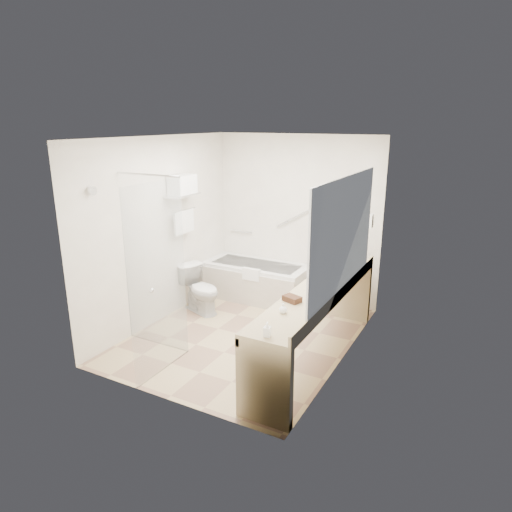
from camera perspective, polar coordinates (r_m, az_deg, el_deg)
The scene contains 25 objects.
floor at distance 6.02m, azimuth -1.37°, elevation -9.88°, with size 3.20×3.20×0.00m, color tan.
ceiling at distance 5.39m, azimuth -1.56°, elevation 14.62°, with size 2.60×3.20×0.10m, color white.
wall_back at distance 6.97m, azimuth 5.07°, elevation 4.68°, with size 2.60×0.10×2.50m, color white.
wall_front at distance 4.32m, azimuth -12.00°, elevation -3.22°, with size 2.60×0.10×2.50m, color white.
wall_left at distance 6.30m, azimuth -11.81°, elevation 3.09°, with size 0.10×3.20×2.50m, color white.
wall_right at distance 5.08m, azimuth 11.39°, elevation -0.15°, with size 0.10×3.20×2.50m, color white.
bathtub at distance 7.14m, azimuth 0.03°, elevation -3.11°, with size 1.60×0.73×0.59m.
grab_bar_short at distance 7.42m, azimuth -1.87°, elevation 3.10°, with size 0.03×0.03×0.40m, color silver.
grab_bar_long at distance 6.96m, azimuth 4.56°, elevation 4.67°, with size 0.03×0.03×0.60m, color silver.
shower_enclosure at distance 5.26m, azimuth -12.48°, elevation -1.77°, with size 0.96×0.91×2.11m.
towel_shelf at distance 6.40m, azimuth -9.16°, elevation 8.03°, with size 0.24×0.55×0.81m.
vanity_counter at distance 5.24m, azimuth 7.62°, elevation -6.56°, with size 0.55×2.70×0.95m.
sink at distance 5.51m, azimuth 9.48°, elevation -3.42°, with size 0.40×0.52×0.14m, color white.
faucet at distance 5.44m, azimuth 10.97°, elevation -2.56°, with size 0.03×0.03×0.14m, color silver.
mirror at distance 4.87m, azimuth 10.96°, elevation 2.79°, with size 0.02×2.00×1.20m, color #AFB5BC.
hairdryer_unit at distance 6.03m, azimuth 14.01°, elevation 4.29°, with size 0.08×0.10×0.18m, color white.
toilet at distance 6.65m, azimuth -6.91°, elevation -4.20°, with size 0.38×0.68×0.67m, color white.
amenity_basket at distance 4.84m, azimuth 4.52°, elevation -5.36°, with size 0.18×0.12×0.06m, color #412617.
soap_bottle_a at distance 4.09m, azimuth 1.41°, elevation -9.62°, with size 0.06×0.14×0.06m, color white.
soap_bottle_b at distance 4.56m, azimuth 3.41°, elevation -6.68°, with size 0.08×0.10×0.08m, color white.
water_bottle_left at distance 6.26m, azimuth 11.67°, elevation 0.06°, with size 0.06×0.06×0.19m.
water_bottle_mid at distance 5.61m, azimuth 8.25°, elevation -1.75°, with size 0.06×0.06×0.19m.
water_bottle_right at distance 6.26m, azimuth 11.86°, elevation -0.00°, with size 0.06×0.06×0.18m.
drinking_glass_near at distance 5.63m, azimuth 7.94°, elevation -2.09°, with size 0.07×0.07×0.10m, color silver.
drinking_glass_far at distance 5.61m, azimuth 8.90°, elevation -2.28°, with size 0.06×0.06×0.08m, color silver.
Camera 1 is at (2.67, -4.68, 2.70)m, focal length 32.00 mm.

